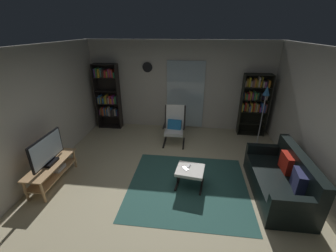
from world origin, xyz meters
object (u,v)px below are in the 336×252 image
at_px(bookshelf_near_tv, 108,95).
at_px(wall_clock, 147,67).
at_px(leather_sofa, 281,180).
at_px(tv_stand, 53,169).
at_px(tv_remote, 189,166).
at_px(floor_lamp_by_shelf, 265,101).
at_px(television, 47,151).
at_px(cell_phone, 185,168).
at_px(bookshelf_near_sofa, 254,101).
at_px(ottoman, 190,172).
at_px(lounge_armchair, 175,124).

height_order(bookshelf_near_tv, wall_clock, wall_clock).
relative_size(bookshelf_near_tv, wall_clock, 6.76).
bearing_deg(leather_sofa, tv_stand, -177.90).
distance_m(tv_remote, floor_lamp_by_shelf, 2.66).
relative_size(tv_stand, television, 1.32).
relative_size(leather_sofa, floor_lamp_by_shelf, 1.07).
distance_m(bookshelf_near_tv, cell_phone, 3.65).
xyz_separation_m(leather_sofa, tv_remote, (-1.71, 0.11, 0.10)).
xyz_separation_m(tv_stand, tv_remote, (2.71, 0.27, 0.11)).
xyz_separation_m(television, cell_phone, (2.65, 0.21, -0.32)).
bearing_deg(wall_clock, bookshelf_near_sofa, -3.51).
distance_m(bookshelf_near_sofa, ottoman, 3.19).
relative_size(tv_stand, ottoman, 2.08).
height_order(cell_phone, wall_clock, wall_clock).
bearing_deg(leather_sofa, bookshelf_near_sofa, 89.42).
bearing_deg(cell_phone, leather_sofa, -35.82).
bearing_deg(wall_clock, lounge_armchair, -47.76).
distance_m(tv_stand, tv_remote, 2.72).
relative_size(ottoman, tv_remote, 4.03).
xyz_separation_m(tv_remote, floor_lamp_by_shelf, (1.78, 1.79, 0.84)).
height_order(television, lounge_armchair, television).
relative_size(lounge_armchair, ottoman, 1.76).
xyz_separation_m(cell_phone, floor_lamp_by_shelf, (1.84, 1.87, 0.85)).
relative_size(tv_stand, lounge_armchair, 1.18).
bearing_deg(ottoman, television, -175.50).
height_order(bookshelf_near_tv, tv_remote, bookshelf_near_tv).
bearing_deg(ottoman, cell_phone, -178.74).
xyz_separation_m(bookshelf_near_tv, ottoman, (2.58, -2.59, -0.69)).
xyz_separation_m(lounge_armchair, tv_remote, (0.44, -1.73, -0.13)).
xyz_separation_m(lounge_armchair, cell_phone, (0.38, -1.81, -0.13)).
bearing_deg(tv_remote, floor_lamp_by_shelf, 63.69).
bearing_deg(bookshelf_near_sofa, bookshelf_near_tv, -179.83).
xyz_separation_m(leather_sofa, floor_lamp_by_shelf, (0.07, 1.90, 0.94)).
bearing_deg(lounge_armchair, tv_stand, -138.59).
bearing_deg(tv_stand, cell_phone, 4.14).
distance_m(leather_sofa, wall_clock, 4.43).
xyz_separation_m(bookshelf_near_sofa, ottoman, (-1.70, -2.61, -0.68)).
height_order(tv_stand, bookshelf_near_tv, bookshelf_near_tv).
bearing_deg(bookshelf_near_tv, television, -93.27).
bearing_deg(floor_lamp_by_shelf, bookshelf_near_sofa, 93.37).
height_order(tv_stand, television, television).
bearing_deg(bookshelf_near_sofa, floor_lamp_by_shelf, -86.63).
relative_size(bookshelf_near_sofa, floor_lamp_by_shelf, 1.08).
distance_m(bookshelf_near_tv, leather_sofa, 5.05).
bearing_deg(lounge_armchair, tv_remote, -75.74).
height_order(tv_stand, bookshelf_near_sofa, bookshelf_near_sofa).
relative_size(leather_sofa, lounge_armchair, 1.70).
bearing_deg(bookshelf_near_sofa, tv_stand, -147.77).
relative_size(tv_stand, tv_remote, 8.39).
relative_size(bookshelf_near_tv, leather_sofa, 1.13).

